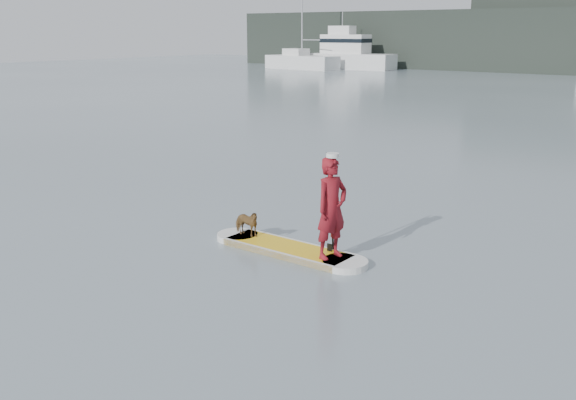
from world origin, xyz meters
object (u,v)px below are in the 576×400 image
Objects in this scene: paddler at (332,208)px; sailboat_a at (301,61)px; motor_yacht_b at (349,53)px; dog at (246,223)px; paddleboard at (288,249)px.

sailboat_a reaches higher than paddler.
paddler is 0.20× the size of motor_yacht_b.
paddler reaches higher than dog.
dog is (-1.02, 0.01, 0.32)m from paddleboard.
sailboat_a reaches higher than motor_yacht_b.
paddleboard is 1.34m from paddler.
dog is at bearing -50.25° from sailboat_a.
dog is 0.07× the size of motor_yacht_b.
paddleboard is 58.52m from motor_yacht_b.
paddler is at bearing -48.68° from sailboat_a.
sailboat_a is (-34.88, 46.99, -0.17)m from paddler.
paddler is at bearing -92.14° from dog.
motor_yacht_b reaches higher than paddleboard.
paddleboard is 0.36× the size of motor_yacht_b.
paddler reaches higher than paddleboard.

